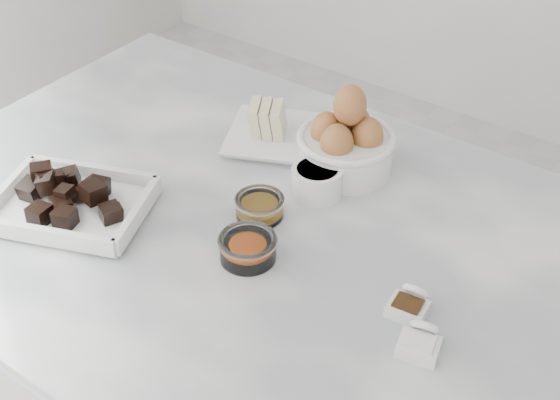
# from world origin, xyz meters

# --- Properties ---
(marble_slab) EXTENTS (1.20, 0.80, 0.04)m
(marble_slab) POSITION_xyz_m (0.00, 0.00, 0.92)
(marble_slab) COLOR silver
(marble_slab) RESTS_ON cabinet
(chocolate_dish) EXTENTS (0.28, 0.25, 0.06)m
(chocolate_dish) POSITION_xyz_m (-0.25, -0.14, 0.96)
(chocolate_dish) COLOR white
(chocolate_dish) RESTS_ON marble_slab
(butter_plate) EXTENTS (0.22, 0.22, 0.07)m
(butter_plate) POSITION_xyz_m (-0.12, 0.21, 0.96)
(butter_plate) COLOR white
(butter_plate) RESTS_ON marble_slab
(sugar_ramekin) EXTENTS (0.08, 0.08, 0.05)m
(sugar_ramekin) POSITION_xyz_m (0.03, 0.12, 0.97)
(sugar_ramekin) COLOR white
(sugar_ramekin) RESTS_ON marble_slab
(egg_bowl) EXTENTS (0.16, 0.16, 0.16)m
(egg_bowl) POSITION_xyz_m (0.03, 0.21, 0.99)
(egg_bowl) COLOR white
(egg_bowl) RESTS_ON marble_slab
(honey_bowl) EXTENTS (0.08, 0.08, 0.03)m
(honey_bowl) POSITION_xyz_m (-0.01, 0.02, 0.96)
(honey_bowl) COLOR white
(honey_bowl) RESTS_ON marble_slab
(zest_bowl) EXTENTS (0.09, 0.09, 0.04)m
(zest_bowl) POSITION_xyz_m (0.03, -0.07, 0.96)
(zest_bowl) COLOR white
(zest_bowl) RESTS_ON marble_slab
(vanilla_spoon) EXTENTS (0.06, 0.07, 0.04)m
(vanilla_spoon) POSITION_xyz_m (0.27, -0.03, 0.95)
(vanilla_spoon) COLOR white
(vanilla_spoon) RESTS_ON marble_slab
(salt_spoon) EXTENTS (0.06, 0.07, 0.04)m
(salt_spoon) POSITION_xyz_m (0.32, -0.08, 0.95)
(salt_spoon) COLOR white
(salt_spoon) RESTS_ON marble_slab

